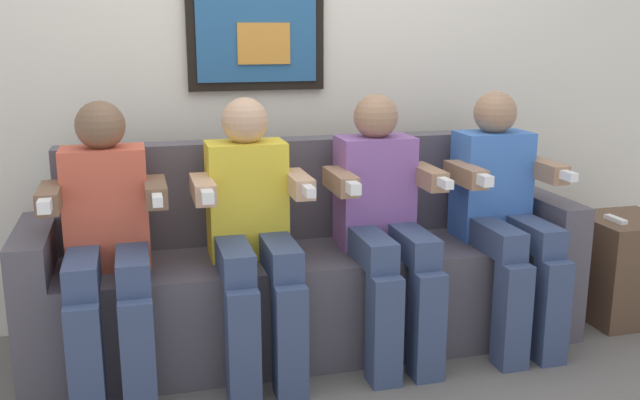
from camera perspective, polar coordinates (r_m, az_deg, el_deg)
The scene contains 9 objects.
ground_plane at distance 2.97m, azimuth 0.77°, elevation -13.92°, with size 6.21×6.21×0.00m, color #66605B.
back_wall_assembly at distance 3.38m, azimuth -2.80°, elevation 12.37°, with size 4.78×0.10×2.60m.
couch at distance 3.14m, azimuth -0.84°, elevation -6.17°, with size 2.38×0.58×0.90m.
person_leftmost at distance 2.80m, azimuth -16.85°, elevation -2.86°, with size 0.46×0.56×1.11m.
person_left_center at distance 2.84m, azimuth -5.51°, elevation -2.15°, with size 0.46×0.56×1.11m.
person_right_center at distance 2.97m, azimuth 5.17°, elevation -1.40°, with size 0.46×0.56×1.11m.
person_rightmost at distance 3.20m, azimuth 14.60°, elevation -0.70°, with size 0.46×0.56×1.11m.
side_table_right at distance 3.73m, azimuth 23.29°, elevation -5.05°, with size 0.40×0.40×0.50m.
spare_remote_on_table at distance 3.58m, azimuth 22.77°, elevation -1.45°, with size 0.04×0.13×0.02m, color white.
Camera 1 is at (-0.72, -2.54, 1.37)m, focal length 39.59 mm.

